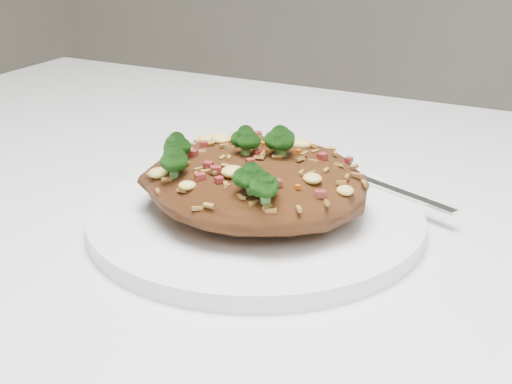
{
  "coord_description": "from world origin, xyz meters",
  "views": [
    {
      "loc": [
        0.2,
        -0.48,
        0.99
      ],
      "look_at": [
        -0.03,
        -0.03,
        0.78
      ],
      "focal_mm": 50.0,
      "sensor_mm": 36.0,
      "label": 1
    }
  ],
  "objects_px": {
    "fried_rice": "(255,173)",
    "fork": "(382,185)",
    "plate": "(256,218)",
    "dining_table": "(305,319)"
  },
  "relations": [
    {
      "from": "fried_rice",
      "to": "fork",
      "type": "distance_m",
      "value": 0.12
    },
    {
      "from": "plate",
      "to": "fried_rice",
      "type": "relative_size",
      "value": 1.47
    },
    {
      "from": "dining_table",
      "to": "fried_rice",
      "type": "height_order",
      "value": "fried_rice"
    },
    {
      "from": "dining_table",
      "to": "fried_rice",
      "type": "distance_m",
      "value": 0.14
    },
    {
      "from": "dining_table",
      "to": "fork",
      "type": "height_order",
      "value": "fork"
    },
    {
      "from": "plate",
      "to": "fried_rice",
      "type": "bearing_deg",
      "value": -91.08
    },
    {
      "from": "plate",
      "to": "fried_rice",
      "type": "height_order",
      "value": "fried_rice"
    },
    {
      "from": "plate",
      "to": "fork",
      "type": "distance_m",
      "value": 0.12
    },
    {
      "from": "plate",
      "to": "fork",
      "type": "xyz_separation_m",
      "value": [
        0.07,
        0.09,
        0.01
      ]
    },
    {
      "from": "plate",
      "to": "dining_table",
      "type": "bearing_deg",
      "value": 38.85
    }
  ]
}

